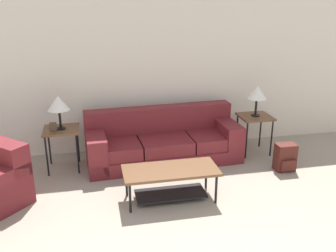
{
  "coord_description": "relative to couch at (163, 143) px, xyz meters",
  "views": [
    {
      "loc": [
        -1.07,
        -1.66,
        2.51
      ],
      "look_at": [
        -0.07,
        3.11,
        0.8
      ],
      "focal_mm": 40.0,
      "sensor_mm": 36.0,
      "label": 1
    }
  ],
  "objects": [
    {
      "name": "wall_back",
      "position": [
        0.02,
        0.62,
        1.0
      ],
      "size": [
        9.07,
        0.06,
        2.6
      ],
      "color": "silver",
      "rests_on": "ground_plane"
    },
    {
      "name": "couch",
      "position": [
        0.0,
        0.0,
        0.0
      ],
      "size": [
        2.43,
        0.99,
        0.82
      ],
      "color": "maroon",
      "rests_on": "ground_plane"
    },
    {
      "name": "coffee_table",
      "position": [
        -0.14,
        -1.23,
        0.02
      ],
      "size": [
        1.21,
        0.54,
        0.43
      ],
      "color": "brown",
      "rests_on": "ground_plane"
    },
    {
      "name": "side_table_left",
      "position": [
        -1.54,
        0.0,
        0.27
      ],
      "size": [
        0.51,
        0.5,
        0.64
      ],
      "color": "brown",
      "rests_on": "ground_plane"
    },
    {
      "name": "side_table_right",
      "position": [
        1.54,
        0.0,
        0.27
      ],
      "size": [
        0.51,
        0.5,
        0.64
      ],
      "color": "brown",
      "rests_on": "ground_plane"
    },
    {
      "name": "table_lamp_left",
      "position": [
        -1.54,
        0.0,
        0.73
      ],
      "size": [
        0.32,
        0.32,
        0.5
      ],
      "color": "black",
      "rests_on": "side_table_left"
    },
    {
      "name": "table_lamp_right",
      "position": [
        1.54,
        0.0,
        0.73
      ],
      "size": [
        0.32,
        0.32,
        0.5
      ],
      "color": "black",
      "rests_on": "side_table_right"
    },
    {
      "name": "backpack",
      "position": [
        1.73,
        -0.74,
        -0.1
      ],
      "size": [
        0.3,
        0.27,
        0.42
      ],
      "color": "#4C1E19",
      "rests_on": "ground_plane"
    },
    {
      "name": "picture_frame",
      "position": [
        -1.63,
        -0.07,
        0.41
      ],
      "size": [
        0.1,
        0.04,
        0.13
      ],
      "color": "#4C3828",
      "rests_on": "side_table_left"
    }
  ]
}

